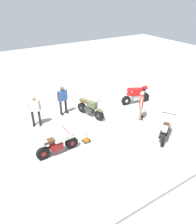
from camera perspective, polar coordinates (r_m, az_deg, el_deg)
The scene contains 10 objects.
ground_plane at distance 11.91m, azimuth 5.36°, elevation -2.89°, with size 40.00×40.00×0.00m, color #ADAAA3.
curb_edge at distance 9.45m, azimuth 22.82°, elevation -15.12°, with size 14.00×0.30×0.15m, color gray.
motorcycle_silver_cruiser at distance 11.02m, azimuth 17.51°, elevation -4.02°, with size 1.79×1.28×1.09m.
motorcycle_red_sportbike at distance 13.90m, azimuth 9.92°, elevation 4.56°, with size 1.95×0.71×1.14m.
motorcycle_cream_vintage at distance 9.68m, azimuth -10.75°, elevation -8.44°, with size 1.95×0.70×1.07m.
motorcycle_olive_vintage at distance 12.30m, azimuth -2.08°, elevation 0.97°, with size 0.83×1.92×1.07m.
person_in_red_shirt at distance 12.05m, azimuth 11.38°, elevation 2.20°, with size 0.54×0.55×1.66m.
person_in_blue_shirt at distance 12.48m, azimuth -9.34°, elevation 3.59°, with size 0.67×0.36×1.72m.
person_in_white_shirt at distance 11.68m, azimuth -16.38°, elevation 0.93°, with size 0.65×0.46×1.74m.
traffic_cone at distance 10.37m, azimuth -3.11°, elevation -6.55°, with size 0.36×0.36×0.53m.
Camera 1 is at (6.22, 7.92, 6.37)m, focal length 34.59 mm.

